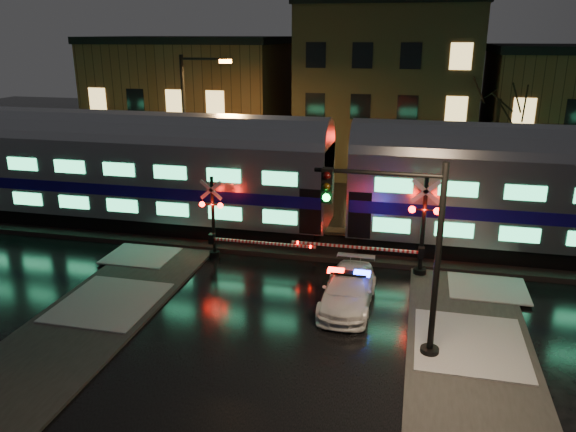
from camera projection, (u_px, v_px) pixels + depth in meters
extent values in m
plane|color=black|center=(295.00, 288.00, 22.47)|extent=(120.00, 120.00, 0.00)
cube|color=black|center=(317.00, 243.00, 27.07)|extent=(90.00, 4.20, 0.24)
cube|color=#2D2D2D|center=(61.00, 345.00, 18.30)|extent=(4.00, 20.00, 0.12)
cube|color=#2D2D2D|center=(477.00, 401.00, 15.50)|extent=(4.00, 20.00, 0.12)
cube|color=#50331F|center=(194.00, 103.00, 44.25)|extent=(14.00, 10.00, 9.00)
cube|color=brown|center=(388.00, 90.00, 41.09)|extent=(12.00, 11.00, 11.50)
cube|color=black|center=(93.00, 215.00, 29.49)|extent=(24.00, 2.40, 0.80)
cube|color=#B7BAC1|center=(89.00, 172.00, 28.77)|extent=(25.00, 3.05, 3.80)
cube|color=#120A71|center=(89.00, 180.00, 28.90)|extent=(24.75, 3.09, 0.55)
cube|color=#41F99C|center=(74.00, 202.00, 27.69)|extent=(21.00, 0.05, 0.62)
cube|color=#41F99C|center=(69.00, 167.00, 27.13)|extent=(21.00, 0.05, 0.62)
cylinder|color=#B7BAC1|center=(85.00, 140.00, 28.25)|extent=(25.00, 3.05, 3.05)
imported|color=white|center=(348.00, 290.00, 20.85)|extent=(1.88, 4.48, 1.29)
cube|color=black|center=(349.00, 273.00, 20.64)|extent=(1.35, 0.37, 0.09)
cube|color=#FF0C05|center=(336.00, 271.00, 20.74)|extent=(0.60, 0.31, 0.15)
cube|color=#1426FF|center=(362.00, 273.00, 20.52)|extent=(0.60, 0.31, 0.15)
cylinder|color=black|center=(420.00, 272.00, 23.60)|extent=(0.55, 0.55, 0.33)
cylinder|color=black|center=(423.00, 227.00, 22.97)|extent=(0.18, 0.18, 4.38)
sphere|color=#FF0C05|center=(412.00, 209.00, 22.67)|extent=(0.28, 0.28, 0.28)
sphere|color=#FF0C05|center=(437.00, 211.00, 22.46)|extent=(0.28, 0.28, 0.28)
cube|color=white|center=(355.00, 247.00, 23.65)|extent=(5.47, 0.10, 0.10)
cube|color=black|center=(421.00, 253.00, 23.06)|extent=(0.25, 0.30, 0.45)
cylinder|color=black|center=(215.00, 254.00, 25.57)|extent=(0.47, 0.47, 0.28)
cylinder|color=black|center=(213.00, 218.00, 25.03)|extent=(0.15, 0.15, 3.78)
sphere|color=#FF0C05|center=(202.00, 204.00, 24.75)|extent=(0.25, 0.25, 0.25)
sphere|color=#FF0C05|center=(220.00, 206.00, 24.57)|extent=(0.25, 0.25, 0.25)
cube|color=white|center=(263.00, 243.00, 24.57)|extent=(4.72, 0.10, 0.10)
cube|color=black|center=(212.00, 239.00, 25.08)|extent=(0.25, 0.30, 0.45)
cylinder|color=black|center=(429.00, 352.00, 17.70)|extent=(0.59, 0.59, 0.31)
cylinder|color=black|center=(437.00, 265.00, 16.77)|extent=(0.19, 0.19, 6.28)
cylinder|color=black|center=(378.00, 173.00, 16.33)|extent=(3.77, 0.13, 0.13)
cube|color=black|center=(327.00, 185.00, 16.64)|extent=(0.33, 0.29, 1.05)
sphere|color=#0CFF3F|center=(326.00, 198.00, 16.60)|extent=(0.23, 0.23, 0.23)
cylinder|color=black|center=(186.00, 135.00, 31.24)|extent=(0.22, 0.22, 8.66)
cylinder|color=black|center=(204.00, 59.00, 29.69)|extent=(2.60, 0.13, 0.13)
cube|color=orange|center=(225.00, 61.00, 29.46)|extent=(0.60, 0.30, 0.19)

